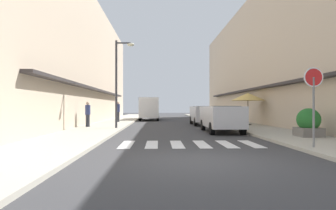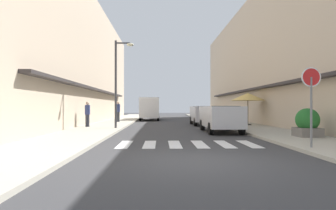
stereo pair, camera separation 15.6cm
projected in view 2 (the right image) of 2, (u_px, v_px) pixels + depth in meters
name	position (u px, v px, depth m)	size (l,w,h in m)	color
ground_plane	(173.00, 124.00, 22.83)	(84.78, 84.78, 0.00)	#38383A
sidewalk_left	(112.00, 124.00, 22.70)	(3.09, 53.95, 0.12)	#ADA899
sidewalk_right	(233.00, 124.00, 22.96)	(3.09, 53.95, 0.12)	#ADA899
building_row_left	(65.00, 60.00, 23.55)	(5.50, 36.68, 10.61)	#C6B299
building_row_right	(278.00, 61.00, 24.02)	(5.50, 36.68, 10.68)	#C6B299
crosswalk	(187.00, 144.00, 10.72)	(5.20, 2.20, 0.01)	silver
parked_car_near	(220.00, 116.00, 15.72)	(1.83, 4.23, 1.47)	silver
parked_car_mid	(204.00, 113.00, 21.88)	(1.82, 3.91, 1.47)	silver
delivery_van	(150.00, 107.00, 30.04)	(2.07, 5.43, 2.37)	silver
round_street_sign	(311.00, 86.00, 9.11)	(0.65, 0.07, 2.60)	slate
street_lamp	(119.00, 75.00, 17.54)	(1.19, 0.28, 5.43)	#38383D
cafe_umbrella	(248.00, 97.00, 20.39)	(2.39, 2.39, 2.32)	#262626
planter_corner	(307.00, 123.00, 12.37)	(1.01, 1.01, 1.25)	slate
pedestrian_walking_near	(87.00, 114.00, 18.50)	(0.34, 0.34, 1.64)	#282B33
pedestrian_walking_far	(118.00, 111.00, 24.54)	(0.34, 0.34, 1.76)	#282B33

